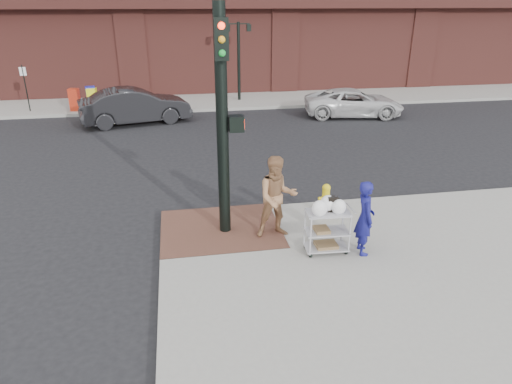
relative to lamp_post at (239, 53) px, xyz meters
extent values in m
plane|color=black|center=(-2.00, -16.00, -2.62)|extent=(220.00, 220.00, 0.00)
cube|color=gray|center=(10.50, 16.00, -2.54)|extent=(65.00, 36.00, 0.15)
cube|color=#4E2F24|center=(-2.60, -15.10, -2.46)|extent=(2.80, 2.40, 0.01)
cylinder|color=black|center=(0.00, 0.00, -0.47)|extent=(0.16, 0.16, 4.00)
cube|color=black|center=(0.00, 0.00, 1.43)|extent=(1.20, 0.06, 0.06)
cube|color=black|center=(-0.55, 0.00, 1.23)|extent=(0.22, 0.22, 0.35)
cube|color=black|center=(0.55, 0.00, 1.23)|extent=(0.22, 0.22, 0.35)
cylinder|color=black|center=(-10.50, -1.00, -1.37)|extent=(0.05, 0.05, 2.20)
cylinder|color=black|center=(-2.50, -15.20, 0.03)|extent=(0.26, 0.26, 5.00)
cube|color=black|center=(-2.20, -15.20, 0.08)|extent=(0.32, 0.28, 0.34)
cube|color=#FF260C|center=(-2.04, -15.20, 0.08)|extent=(0.02, 0.18, 0.22)
cube|color=black|center=(-2.50, -15.48, 1.83)|extent=(0.28, 0.18, 0.80)
imported|color=navy|center=(0.27, -16.71, -1.66)|extent=(0.46, 0.64, 1.62)
imported|color=#956946|center=(-1.36, -15.65, -1.52)|extent=(0.94, 0.74, 1.90)
imported|color=black|center=(-5.24, -3.81, -1.82)|extent=(5.08, 2.77, 1.59)
imported|color=silver|center=(4.93, -4.18, -1.97)|extent=(4.95, 2.91, 1.29)
cube|color=#9B9A9F|center=(-0.48, -16.56, -1.55)|extent=(0.94, 0.56, 0.03)
cube|color=#9B9A9F|center=(-0.48, -16.56, -1.98)|extent=(0.94, 0.56, 0.03)
cube|color=#9B9A9F|center=(-0.48, -16.56, -2.36)|extent=(0.94, 0.56, 0.03)
cube|color=black|center=(-0.38, -16.51, -1.39)|extent=(0.22, 0.14, 0.32)
cube|color=brown|center=(-0.60, -16.56, -1.93)|extent=(0.30, 0.34, 0.08)
cube|color=brown|center=(-0.48, -16.56, -2.31)|extent=(0.46, 0.36, 0.07)
cylinder|color=gold|center=(0.09, -14.75, -2.43)|extent=(0.27, 0.27, 0.08)
cylinder|color=gold|center=(0.09, -14.75, -2.09)|extent=(0.19, 0.19, 0.59)
sphere|color=gold|center=(0.09, -14.75, -1.76)|extent=(0.21, 0.21, 0.21)
cylinder|color=gold|center=(0.09, -14.75, -2.04)|extent=(0.38, 0.09, 0.09)
cube|color=#AE2813|center=(-8.29, -1.29, -1.93)|extent=(0.51, 0.47, 1.07)
cube|color=yellow|center=(-7.49, -1.09, -1.95)|extent=(0.46, 0.42, 1.03)
cube|color=#191DA5|center=(-7.58, -0.88, -1.93)|extent=(0.52, 0.49, 1.08)
camera|label=1|loc=(-3.46, -24.74, 2.52)|focal=32.00mm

